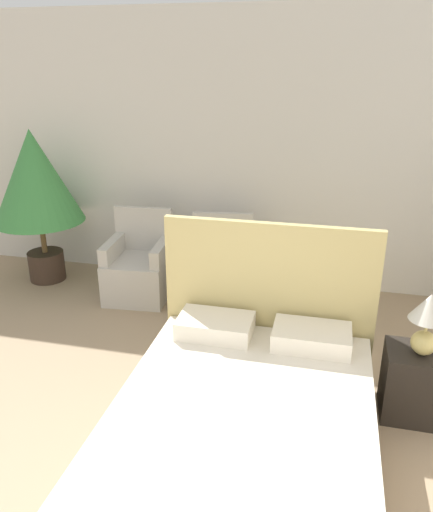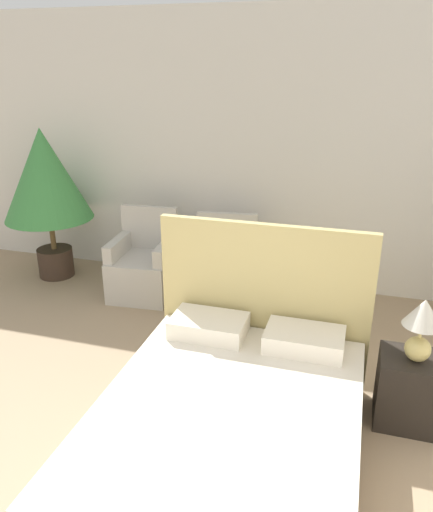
{
  "view_description": "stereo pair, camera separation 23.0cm",
  "coord_description": "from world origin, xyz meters",
  "px_view_note": "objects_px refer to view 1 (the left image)",
  "views": [
    {
      "loc": [
        1.03,
        -1.16,
        2.37
      ],
      "look_at": [
        0.08,
        2.81,
        0.77
      ],
      "focal_mm": 35.0,
      "sensor_mm": 36.0,
      "label": 1
    },
    {
      "loc": [
        1.25,
        -1.1,
        2.37
      ],
      "look_at": [
        0.08,
        2.81,
        0.77
      ],
      "focal_mm": 35.0,
      "sensor_mm": 36.0,
      "label": 2
    }
  ],
  "objects_px": {
    "potted_palm": "(36,182)",
    "nightstand": "(418,384)",
    "bed": "(245,423)",
    "armchair_near_window_left": "(139,271)",
    "table_lamp": "(428,318)",
    "armchair_near_window_right": "(220,279)"
  },
  "relations": [
    {
      "from": "bed",
      "to": "potted_palm",
      "type": "height_order",
      "value": "potted_palm"
    },
    {
      "from": "nightstand",
      "to": "table_lamp",
      "type": "height_order",
      "value": "table_lamp"
    },
    {
      "from": "bed",
      "to": "nightstand",
      "type": "relative_size",
      "value": 3.99
    },
    {
      "from": "armchair_near_window_right",
      "to": "potted_palm",
      "type": "relative_size",
      "value": 0.53
    },
    {
      "from": "armchair_near_window_left",
      "to": "table_lamp",
      "type": "xyz_separation_m",
      "value": [
        2.61,
        -1.38,
        0.5
      ]
    },
    {
      "from": "potted_palm",
      "to": "nightstand",
      "type": "height_order",
      "value": "potted_palm"
    },
    {
      "from": "bed",
      "to": "potted_palm",
      "type": "relative_size",
      "value": 1.2
    },
    {
      "from": "armchair_near_window_left",
      "to": "armchair_near_window_right",
      "type": "height_order",
      "value": "same"
    },
    {
      "from": "armchair_near_window_left",
      "to": "nightstand",
      "type": "height_order",
      "value": "armchair_near_window_left"
    },
    {
      "from": "armchair_near_window_left",
      "to": "nightstand",
      "type": "xyz_separation_m",
      "value": [
        2.63,
        -1.37,
        -0.03
      ]
    },
    {
      "from": "armchair_near_window_left",
      "to": "bed",
      "type": "bearing_deg",
      "value": -58.34
    },
    {
      "from": "potted_palm",
      "to": "nightstand",
      "type": "relative_size",
      "value": 3.32
    },
    {
      "from": "nightstand",
      "to": "bed",
      "type": "bearing_deg",
      "value": -147.87
    },
    {
      "from": "potted_palm",
      "to": "nightstand",
      "type": "xyz_separation_m",
      "value": [
        3.84,
        -1.54,
        -0.89
      ]
    },
    {
      "from": "armchair_near_window_left",
      "to": "armchair_near_window_right",
      "type": "bearing_deg",
      "value": -4.8
    },
    {
      "from": "bed",
      "to": "potted_palm",
      "type": "bearing_deg",
      "value": 140.67
    },
    {
      "from": "bed",
      "to": "armchair_near_window_left",
      "type": "distance_m",
      "value": 2.56
    },
    {
      "from": "table_lamp",
      "to": "bed",
      "type": "bearing_deg",
      "value": -148.19
    },
    {
      "from": "table_lamp",
      "to": "nightstand",
      "type": "bearing_deg",
      "value": 49.0
    },
    {
      "from": "armchair_near_window_right",
      "to": "nightstand",
      "type": "xyz_separation_m",
      "value": [
        1.74,
        -1.37,
        -0.03
      ]
    },
    {
      "from": "bed",
      "to": "potted_palm",
      "type": "distance_m",
      "value": 3.63
    },
    {
      "from": "armchair_near_window_right",
      "to": "nightstand",
      "type": "bearing_deg",
      "value": -45.72
    }
  ]
}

